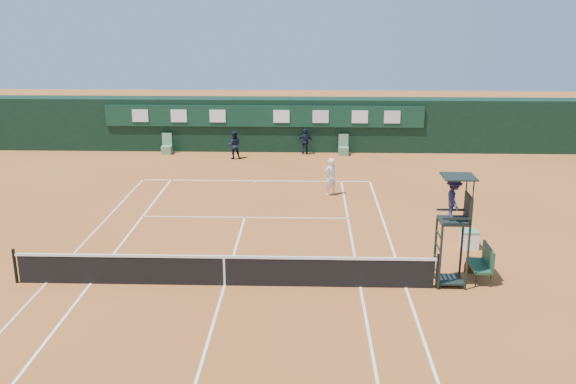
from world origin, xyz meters
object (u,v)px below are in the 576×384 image
at_px(tennis_net, 224,270).
at_px(umpire_chair, 454,207).
at_px(player, 331,177).
at_px(cooler, 469,239).
at_px(player_bench, 483,262).

relative_size(tennis_net, umpire_chair, 3.77).
height_order(umpire_chair, player, umpire_chair).
xyz_separation_m(tennis_net, player, (3.51, 9.66, 0.33)).
xyz_separation_m(umpire_chair, cooler, (1.34, 3.05, -2.13)).
bearing_deg(player, player_bench, 79.56).
height_order(tennis_net, player_bench, same).
distance_m(player_bench, cooler, 2.71).
xyz_separation_m(player_bench, player, (-4.41, 8.98, 0.24)).
distance_m(umpire_chair, player, 10.04).
relative_size(umpire_chair, player_bench, 2.85).
xyz_separation_m(umpire_chair, player_bench, (1.10, 0.36, -1.86)).
relative_size(umpire_chair, player, 2.03).
relative_size(player_bench, cooler, 1.86).
bearing_deg(player, tennis_net, 33.40).
height_order(player_bench, cooler, player_bench).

